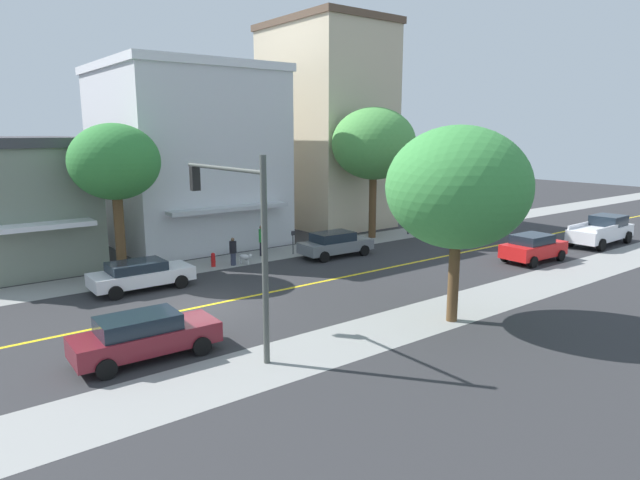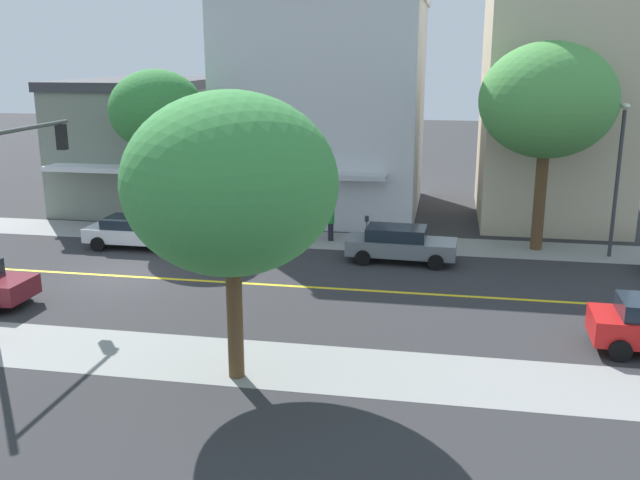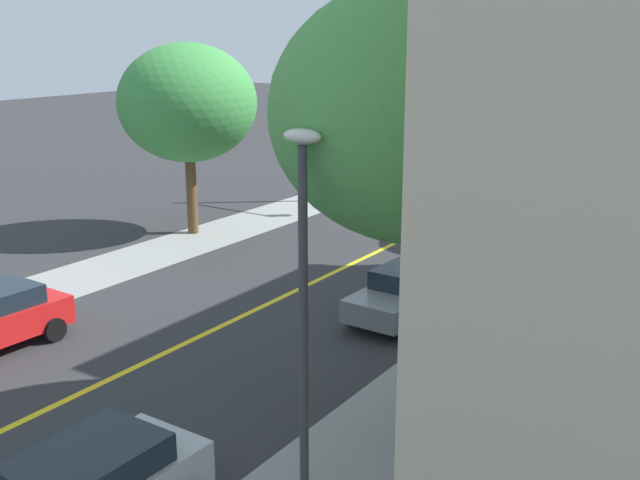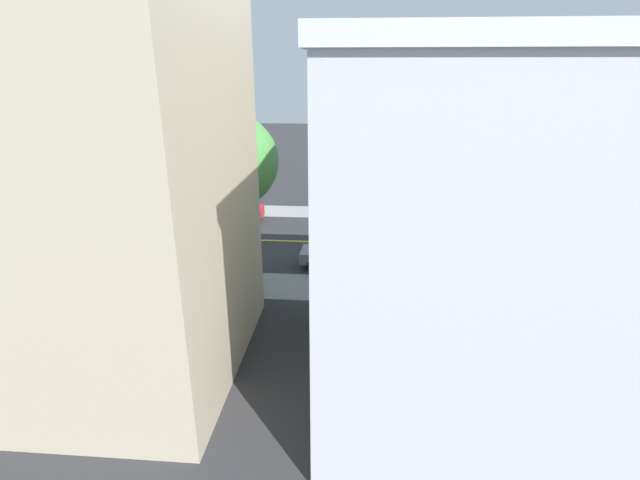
{
  "view_description": "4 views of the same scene",
  "coord_description": "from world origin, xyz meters",
  "px_view_note": "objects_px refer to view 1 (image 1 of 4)",
  "views": [
    {
      "loc": [
        21.0,
        -9.76,
        7.37
      ],
      "look_at": [
        -2.01,
        7.95,
        1.63
      ],
      "focal_mm": 30.94,
      "sensor_mm": 36.0,
      "label": 1
    },
    {
      "loc": [
        24.47,
        12.43,
        8.45
      ],
      "look_at": [
        -1.05,
        7.76,
        1.56
      ],
      "focal_mm": 39.46,
      "sensor_mm": 36.0,
      "label": 2
    },
    {
      "loc": [
        -13.25,
        29.3,
        7.97
      ],
      "look_at": [
        -0.44,
        9.91,
        1.57
      ],
      "focal_mm": 42.48,
      "sensor_mm": 36.0,
      "label": 3
    },
    {
      "loc": [
        -28.95,
        9.81,
        10.69
      ],
      "look_at": [
        -2.61,
        11.97,
        1.08
      ],
      "focal_mm": 26.55,
      "sensor_mm": 36.0,
      "label": 4
    }
  ],
  "objects_px": {
    "fire_hydrant": "(213,260)",
    "pedestrian_black_shirt": "(233,251)",
    "street_tree_left_far": "(374,144)",
    "grey_sedan_left_curb": "(335,244)",
    "red_sedan_right_curb": "(533,247)",
    "pedestrian_green_shirt": "(262,240)",
    "maroon_sedan_right_curb": "(144,335)",
    "small_dog": "(246,257)",
    "white_sedan_left_curb": "(141,274)",
    "parking_meter": "(293,239)",
    "street_tree_left_near": "(458,188)",
    "silver_sedan_left_curb": "(460,222)",
    "white_pickup_truck": "(602,231)",
    "street_tree_right_corner": "(115,163)",
    "traffic_light_mast": "(239,221)",
    "street_lamp": "(410,179)"
  },
  "relations": [
    {
      "from": "red_sedan_right_curb",
      "to": "silver_sedan_left_curb",
      "type": "bearing_deg",
      "value": 66.93
    },
    {
      "from": "parking_meter",
      "to": "silver_sedan_left_curb",
      "type": "bearing_deg",
      "value": 82.55
    },
    {
      "from": "pedestrian_black_shirt",
      "to": "silver_sedan_left_curb",
      "type": "bearing_deg",
      "value": 11.4
    },
    {
      "from": "parking_meter",
      "to": "grey_sedan_left_curb",
      "type": "bearing_deg",
      "value": 38.79
    },
    {
      "from": "maroon_sedan_right_curb",
      "to": "small_dog",
      "type": "height_order",
      "value": "maroon_sedan_right_curb"
    },
    {
      "from": "white_sedan_left_curb",
      "to": "small_dog",
      "type": "bearing_deg",
      "value": 12.85
    },
    {
      "from": "street_tree_left_far",
      "to": "street_tree_left_near",
      "type": "bearing_deg",
      "value": -32.54
    },
    {
      "from": "fire_hydrant",
      "to": "pedestrian_black_shirt",
      "type": "distance_m",
      "value": 1.19
    },
    {
      "from": "parking_meter",
      "to": "fire_hydrant",
      "type": "bearing_deg",
      "value": -90.99
    },
    {
      "from": "street_tree_right_corner",
      "to": "traffic_light_mast",
      "type": "xyz_separation_m",
      "value": [
        11.99,
        0.18,
        -1.41
      ]
    },
    {
      "from": "traffic_light_mast",
      "to": "silver_sedan_left_curb",
      "type": "relative_size",
      "value": 1.52
    },
    {
      "from": "street_lamp",
      "to": "grey_sedan_left_curb",
      "type": "distance_m",
      "value": 9.72
    },
    {
      "from": "street_tree_right_corner",
      "to": "white_sedan_left_curb",
      "type": "height_order",
      "value": "street_tree_right_corner"
    },
    {
      "from": "street_tree_right_corner",
      "to": "pedestrian_green_shirt",
      "type": "bearing_deg",
      "value": 89.25
    },
    {
      "from": "traffic_light_mast",
      "to": "grey_sedan_left_curb",
      "type": "relative_size",
      "value": 1.46
    },
    {
      "from": "red_sedan_right_curb",
      "to": "street_tree_left_far",
      "type": "bearing_deg",
      "value": 103.65
    },
    {
      "from": "traffic_light_mast",
      "to": "small_dog",
      "type": "height_order",
      "value": "traffic_light_mast"
    },
    {
      "from": "street_tree_left_far",
      "to": "grey_sedan_left_curb",
      "type": "bearing_deg",
      "value": -62.39
    },
    {
      "from": "fire_hydrant",
      "to": "small_dog",
      "type": "relative_size",
      "value": 1.01
    },
    {
      "from": "fire_hydrant",
      "to": "parking_meter",
      "type": "distance_m",
      "value": 5.35
    },
    {
      "from": "street_tree_left_near",
      "to": "red_sedan_right_curb",
      "type": "height_order",
      "value": "street_tree_left_near"
    },
    {
      "from": "street_tree_left_near",
      "to": "grey_sedan_left_curb",
      "type": "height_order",
      "value": "street_tree_left_near"
    },
    {
      "from": "street_tree_right_corner",
      "to": "red_sedan_right_curb",
      "type": "distance_m",
      "value": 23.22
    },
    {
      "from": "grey_sedan_left_curb",
      "to": "small_dog",
      "type": "distance_m",
      "value": 5.49
    },
    {
      "from": "white_sedan_left_curb",
      "to": "white_pickup_truck",
      "type": "relative_size",
      "value": 0.8
    },
    {
      "from": "parking_meter",
      "to": "white_sedan_left_curb",
      "type": "distance_m",
      "value": 10.27
    },
    {
      "from": "pedestrian_green_shirt",
      "to": "small_dog",
      "type": "xyz_separation_m",
      "value": [
        1.23,
        -1.83,
        -0.59
      ]
    },
    {
      "from": "street_tree_right_corner",
      "to": "silver_sedan_left_curb",
      "type": "bearing_deg",
      "value": 83.64
    },
    {
      "from": "white_sedan_left_curb",
      "to": "street_tree_right_corner",
      "type": "bearing_deg",
      "value": 89.79
    },
    {
      "from": "pedestrian_green_shirt",
      "to": "grey_sedan_left_curb",
      "type": "bearing_deg",
      "value": 106.5
    },
    {
      "from": "parking_meter",
      "to": "small_dog",
      "type": "height_order",
      "value": "parking_meter"
    },
    {
      "from": "white_pickup_truck",
      "to": "street_tree_right_corner",
      "type": "bearing_deg",
      "value": 156.44
    },
    {
      "from": "street_tree_right_corner",
      "to": "traffic_light_mast",
      "type": "height_order",
      "value": "street_tree_right_corner"
    },
    {
      "from": "white_sedan_left_curb",
      "to": "silver_sedan_left_curb",
      "type": "xyz_separation_m",
      "value": [
        -0.13,
        23.72,
        0.08
      ]
    },
    {
      "from": "red_sedan_right_curb",
      "to": "pedestrian_green_shirt",
      "type": "relative_size",
      "value": 2.23
    },
    {
      "from": "street_tree_right_corner",
      "to": "traffic_light_mast",
      "type": "distance_m",
      "value": 12.07
    },
    {
      "from": "street_tree_right_corner",
      "to": "parking_meter",
      "type": "height_order",
      "value": "street_tree_right_corner"
    },
    {
      "from": "street_lamp",
      "to": "pedestrian_black_shirt",
      "type": "relative_size",
      "value": 4.14
    },
    {
      "from": "street_tree_left_near",
      "to": "street_tree_left_far",
      "type": "bearing_deg",
      "value": 147.46
    },
    {
      "from": "red_sedan_right_curb",
      "to": "white_sedan_left_curb",
      "type": "height_order",
      "value": "red_sedan_right_curb"
    },
    {
      "from": "parking_meter",
      "to": "street_tree_left_far",
      "type": "bearing_deg",
      "value": 97.7
    },
    {
      "from": "street_tree_left_near",
      "to": "pedestrian_green_shirt",
      "type": "bearing_deg",
      "value": 179.41
    },
    {
      "from": "maroon_sedan_right_curb",
      "to": "small_dog",
      "type": "relative_size",
      "value": 6.01
    },
    {
      "from": "silver_sedan_left_curb",
      "to": "white_sedan_left_curb",
      "type": "bearing_deg",
      "value": -179.18
    },
    {
      "from": "pedestrian_black_shirt",
      "to": "street_lamp",
      "type": "bearing_deg",
      "value": 18.72
    },
    {
      "from": "traffic_light_mast",
      "to": "maroon_sedan_right_curb",
      "type": "bearing_deg",
      "value": 68.58
    },
    {
      "from": "silver_sedan_left_curb",
      "to": "small_dog",
      "type": "xyz_separation_m",
      "value": [
        -1.3,
        -17.23,
        -0.41
      ]
    },
    {
      "from": "street_tree_left_far",
      "to": "small_dog",
      "type": "bearing_deg",
      "value": -82.33
    },
    {
      "from": "red_sedan_right_curb",
      "to": "traffic_light_mast",
      "type": "bearing_deg",
      "value": -175.07
    },
    {
      "from": "red_sedan_right_curb",
      "to": "fire_hydrant",
      "type": "bearing_deg",
      "value": 148.01
    }
  ]
}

